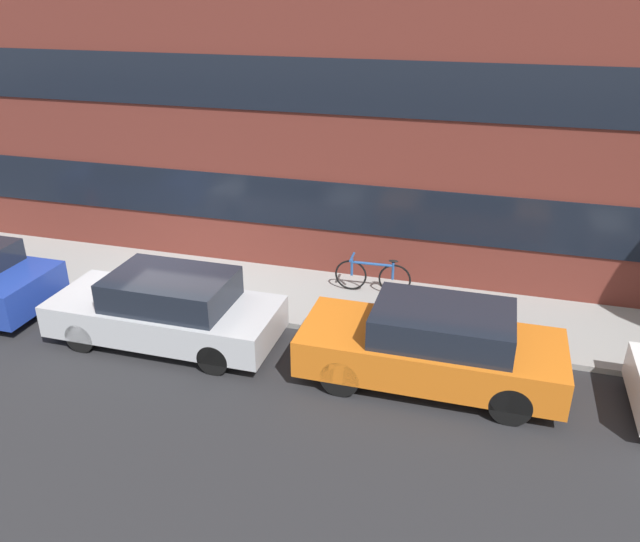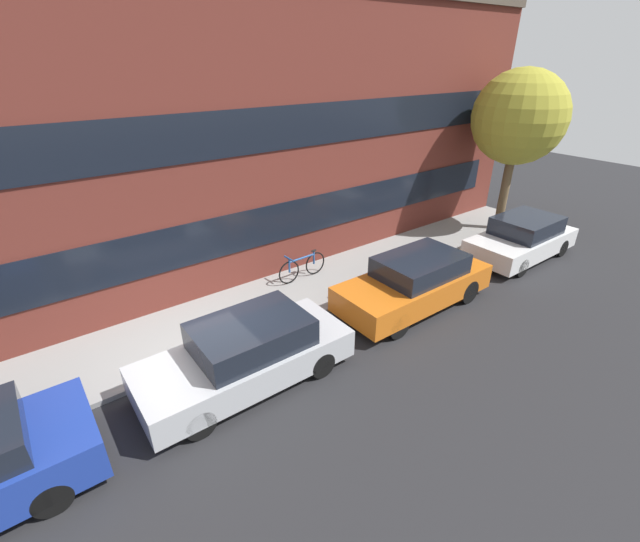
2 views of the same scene
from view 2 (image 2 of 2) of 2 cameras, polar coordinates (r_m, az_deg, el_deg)
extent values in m
plane|color=#232326|center=(9.75, -15.36, -11.89)|extent=(56.00, 56.00, 0.00)
cube|color=gray|center=(10.69, -18.04, -8.07)|extent=(28.00, 2.51, 0.11)
cube|color=maroon|center=(10.78, -24.23, 13.44)|extent=(28.00, 0.90, 7.72)
cube|color=black|center=(10.98, -21.51, 2.14)|extent=(25.76, 0.04, 1.10)
cube|color=black|center=(10.26, -23.95, 15.13)|extent=(25.76, 0.04, 1.10)
cylinder|color=black|center=(7.93, -32.15, -24.23)|extent=(0.56, 0.18, 0.56)
cylinder|color=black|center=(9.11, -33.50, -17.07)|extent=(0.56, 0.18, 0.56)
cube|color=#B2B5BA|center=(8.80, -9.89, -11.71)|extent=(4.24, 1.72, 0.60)
cube|color=black|center=(8.52, -9.18, -8.29)|extent=(2.20, 1.51, 0.55)
cylinder|color=black|center=(8.07, -15.74, -19.01)|extent=(0.57, 0.18, 0.57)
cylinder|color=black|center=(9.19, -19.52, -13.02)|extent=(0.57, 0.18, 0.57)
cylinder|color=black|center=(8.96, 0.21, -12.34)|extent=(0.57, 0.18, 0.57)
cylinder|color=black|center=(9.98, -5.17, -7.81)|extent=(0.57, 0.18, 0.57)
cube|color=#D16619|center=(11.35, 12.35, -2.09)|extent=(4.29, 1.70, 0.65)
cube|color=black|center=(11.21, 13.22, 0.77)|extent=(2.23, 1.50, 0.51)
cylinder|color=black|center=(10.18, 10.37, -7.15)|extent=(0.65, 0.18, 0.65)
cylinder|color=black|center=(11.08, 4.69, -3.70)|extent=(0.65, 0.18, 0.65)
cylinder|color=black|center=(12.04, 19.16, -2.59)|extent=(0.65, 0.18, 0.65)
cylinder|color=black|center=(12.81, 13.70, 0.04)|extent=(0.65, 0.18, 0.65)
cube|color=silver|center=(15.30, 25.15, 3.43)|extent=(3.91, 1.73, 0.59)
cube|color=black|center=(15.24, 25.86, 5.51)|extent=(2.03, 1.53, 0.54)
cylinder|color=black|center=(14.06, 25.20, 0.42)|extent=(0.56, 0.18, 0.56)
cylinder|color=black|center=(14.74, 20.08, 2.59)|extent=(0.56, 0.18, 0.56)
cylinder|color=black|center=(16.13, 29.48, 2.71)|extent=(0.56, 0.18, 0.56)
cylinder|color=black|center=(16.72, 24.81, 4.54)|extent=(0.56, 0.18, 0.56)
torus|color=black|center=(12.09, -4.15, -0.19)|extent=(0.69, 0.07, 0.69)
torus|color=black|center=(12.59, -0.65, 1.04)|extent=(0.69, 0.07, 0.69)
cylinder|color=#234C8C|center=(12.20, -2.39, 1.74)|extent=(0.90, 0.09, 0.06)
cylinder|color=#234C8C|center=(12.48, -0.83, 1.79)|extent=(0.06, 0.06, 0.39)
cylinder|color=#234C8C|center=(12.01, -4.11, 0.67)|extent=(0.06, 0.06, 0.39)
ellipsoid|color=black|center=(12.39, -0.83, 2.73)|extent=(0.20, 0.09, 0.05)
cylinder|color=#234C8C|center=(11.92, -4.14, 1.64)|extent=(0.07, 0.44, 0.05)
cylinder|color=brown|center=(17.07, 23.46, 10.18)|extent=(0.31, 0.31, 3.10)
sphere|color=olive|center=(16.63, 25.03, 18.09)|extent=(3.11, 3.11, 3.11)
camera|label=1|loc=(8.85, 73.18, 9.61)|focal=35.00mm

